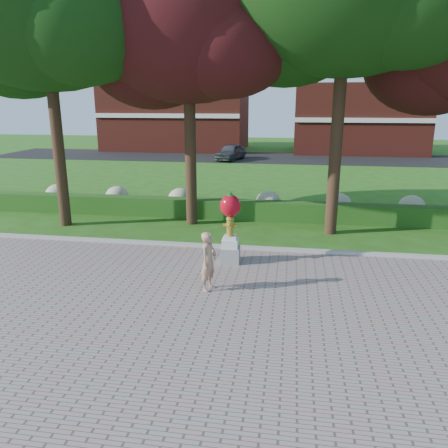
% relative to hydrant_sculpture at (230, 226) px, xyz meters
% --- Properties ---
extents(ground, '(100.00, 100.00, 0.00)m').
position_rel_hydrant_sculpture_xyz_m(ground, '(-0.19, -1.75, -1.20)').
color(ground, '#2B5515').
rests_on(ground, ground).
extents(walkway, '(40.00, 14.00, 0.04)m').
position_rel_hydrant_sculpture_xyz_m(walkway, '(-0.19, -5.75, -1.18)').
color(walkway, gray).
rests_on(walkway, ground).
extents(curb, '(40.00, 0.18, 0.15)m').
position_rel_hydrant_sculpture_xyz_m(curb, '(-0.19, 1.25, -1.12)').
color(curb, '#ADADA5').
rests_on(curb, ground).
extents(lawn_hedge, '(24.00, 0.70, 0.80)m').
position_rel_hydrant_sculpture_xyz_m(lawn_hedge, '(-0.19, 5.25, -0.80)').
color(lawn_hedge, '#1A4C15').
rests_on(lawn_hedge, ground).
extents(hydrangea_row, '(20.10, 1.10, 0.99)m').
position_rel_hydrant_sculpture_xyz_m(hydrangea_row, '(0.38, 6.25, -0.65)').
color(hydrangea_row, '#B3B98D').
rests_on(hydrangea_row, ground).
extents(street, '(50.00, 8.00, 0.02)m').
position_rel_hydrant_sculpture_xyz_m(street, '(-0.19, 26.25, -1.19)').
color(street, black).
rests_on(street, ground).
extents(building_left, '(14.00, 8.00, 7.00)m').
position_rel_hydrant_sculpture_xyz_m(building_left, '(-10.19, 32.25, 2.30)').
color(building_left, maroon).
rests_on(building_left, ground).
extents(building_right, '(12.00, 8.00, 6.40)m').
position_rel_hydrant_sculpture_xyz_m(building_right, '(7.81, 32.25, 2.00)').
color(building_right, maroon).
rests_on(building_right, ground).
extents(tree_far_left, '(9.00, 7.68, 11.66)m').
position_rel_hydrant_sculpture_xyz_m(tree_far_left, '(-7.30, 3.34, 6.77)').
color(tree_far_left, black).
rests_on(tree_far_left, ground).
extents(tree_mid_left, '(8.25, 7.04, 10.69)m').
position_rel_hydrant_sculpture_xyz_m(tree_mid_left, '(-2.29, 4.34, 6.10)').
color(tree_mid_left, black).
rests_on(tree_mid_left, ground).
extents(hydrant_sculpture, '(0.64, 0.62, 2.18)m').
position_rel_hydrant_sculpture_xyz_m(hydrant_sculpture, '(0.00, 0.00, 0.00)').
color(hydrant_sculpture, gray).
rests_on(hydrant_sculpture, walkway).
extents(woman, '(0.53, 0.66, 1.57)m').
position_rel_hydrant_sculpture_xyz_m(woman, '(-0.26, -2.13, -0.37)').
color(woman, tan).
rests_on(woman, walkway).
extents(parked_car, '(2.56, 4.19, 1.33)m').
position_rel_hydrant_sculpture_xyz_m(parked_car, '(-3.43, 24.14, -0.51)').
color(parked_car, '#404348').
rests_on(parked_car, street).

